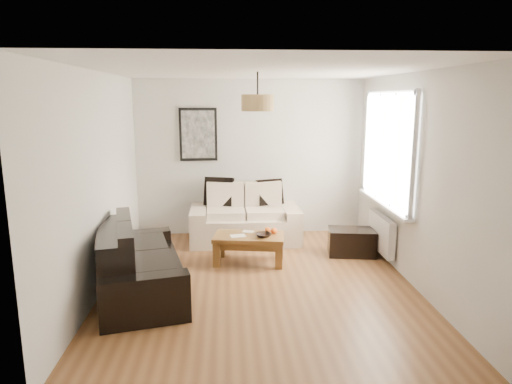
{
  "coord_description": "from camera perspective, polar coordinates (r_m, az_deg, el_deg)",
  "views": [
    {
      "loc": [
        -0.39,
        -5.41,
        2.28
      ],
      "look_at": [
        0.0,
        0.6,
        1.05
      ],
      "focal_mm": 32.18,
      "sensor_mm": 36.0,
      "label": 1
    }
  ],
  "objects": [
    {
      "name": "wall_back",
      "position": [
        7.74,
        -0.79,
        4.26
      ],
      "size": [
        3.8,
        0.04,
        2.6
      ],
      "primitive_type": null,
      "color": "silver",
      "rests_on": "floor"
    },
    {
      "name": "orange_b",
      "position": [
        6.51,
        2.28,
        -4.88
      ],
      "size": [
        0.11,
        0.11,
        0.09
      ],
      "primitive_type": "sphere",
      "rotation": [
        0.0,
        0.0,
        0.18
      ],
      "color": "#EA5613",
      "rests_on": "fruit_bowl"
    },
    {
      "name": "coffee_table",
      "position": [
        6.52,
        -0.87,
        -7.07
      ],
      "size": [
        1.05,
        0.67,
        0.4
      ],
      "primitive_type": null,
      "rotation": [
        0.0,
        0.0,
        -0.15
      ],
      "color": "brown",
      "rests_on": "floor"
    },
    {
      "name": "cushion_right",
      "position": [
        7.59,
        1.72,
        -0.03
      ],
      "size": [
        0.45,
        0.26,
        0.43
      ],
      "primitive_type": "cube",
      "rotation": [
        0.0,
        0.0,
        0.32
      ],
      "color": "black",
      "rests_on": "loveseat_cream"
    },
    {
      "name": "radiator",
      "position": [
        6.86,
        15.29,
        -4.96
      ],
      "size": [
        0.1,
        0.9,
        0.52
      ],
      "primitive_type": "cube",
      "color": "white",
      "rests_on": "wall_right"
    },
    {
      "name": "orange_a",
      "position": [
        6.54,
        1.49,
        -4.8
      ],
      "size": [
        0.1,
        0.1,
        0.09
      ],
      "primitive_type": "sphere",
      "rotation": [
        0.0,
        0.0,
        0.23
      ],
      "color": "#E35B13",
      "rests_on": "fruit_bowl"
    },
    {
      "name": "window_bay",
      "position": [
        6.64,
        16.18,
        5.21
      ],
      "size": [
        0.14,
        1.9,
        1.6
      ],
      "primitive_type": null,
      "color": "white",
      "rests_on": "wall_right"
    },
    {
      "name": "orange_c",
      "position": [
        6.59,
        1.41,
        -4.67
      ],
      "size": [
        0.09,
        0.09,
        0.07
      ],
      "primitive_type": "sphere",
      "rotation": [
        0.0,
        0.0,
        -0.33
      ],
      "color": "orange",
      "rests_on": "fruit_bowl"
    },
    {
      "name": "wall_left",
      "position": [
        5.71,
        -19.0,
        1.01
      ],
      "size": [
        0.04,
        4.5,
        2.6
      ],
      "primitive_type": null,
      "color": "silver",
      "rests_on": "floor"
    },
    {
      "name": "poster",
      "position": [
        7.67,
        -7.19,
        7.11
      ],
      "size": [
        0.62,
        0.04,
        0.87
      ],
      "primitive_type": null,
      "color": "black",
      "rests_on": "wall_back"
    },
    {
      "name": "fruit_bowl",
      "position": [
        6.37,
        0.9,
        -5.38
      ],
      "size": [
        0.28,
        0.28,
        0.05
      ],
      "primitive_type": "imported",
      "rotation": [
        0.0,
        0.0,
        0.33
      ],
      "color": "black",
      "rests_on": "coffee_table"
    },
    {
      "name": "ceiling",
      "position": [
        5.44,
        0.42,
        14.91
      ],
      "size": [
        3.8,
        4.5,
        0.0
      ],
      "primitive_type": null,
      "color": "white",
      "rests_on": "floor"
    },
    {
      "name": "sofa_leather",
      "position": [
        5.64,
        -14.26,
        -8.24
      ],
      "size": [
        1.32,
        2.03,
        0.81
      ],
      "primitive_type": null,
      "rotation": [
        0.0,
        0.0,
        1.81
      ],
      "color": "black",
      "rests_on": "floor"
    },
    {
      "name": "pendant_shade",
      "position": [
        5.73,
        0.2,
        11.03
      ],
      "size": [
        0.4,
        0.4,
        0.2
      ],
      "primitive_type": "cylinder",
      "color": "tan",
      "rests_on": "ceiling"
    },
    {
      "name": "papers",
      "position": [
        6.42,
        -2.25,
        -5.46
      ],
      "size": [
        0.23,
        0.18,
        0.01
      ],
      "primitive_type": "cube",
      "rotation": [
        0.0,
        0.0,
        0.19
      ],
      "color": "silver",
      "rests_on": "coffee_table"
    },
    {
      "name": "floor",
      "position": [
        5.89,
        0.38,
        -11.25
      ],
      "size": [
        4.5,
        4.5,
        0.0
      ],
      "primitive_type": "plane",
      "color": "brown",
      "rests_on": "ground"
    },
    {
      "name": "loveseat_cream",
      "position": [
        7.43,
        -1.39,
        -2.84
      ],
      "size": [
        1.77,
        0.99,
        0.87
      ],
      "primitive_type": null,
      "rotation": [
        0.0,
        0.0,
        0.02
      ],
      "color": "beige",
      "rests_on": "floor"
    },
    {
      "name": "cushion_left",
      "position": [
        7.56,
        -4.63,
        0.04
      ],
      "size": [
        0.49,
        0.26,
        0.47
      ],
      "primitive_type": "cube",
      "rotation": [
        0.0,
        0.0,
        -0.25
      ],
      "color": "black",
      "rests_on": "loveseat_cream"
    },
    {
      "name": "wall_front",
      "position": [
        3.33,
        3.16,
        -5.59
      ],
      "size": [
        3.8,
        0.04,
        2.6
      ],
      "primitive_type": null,
      "color": "silver",
      "rests_on": "floor"
    },
    {
      "name": "wall_right",
      "position": [
        5.96,
        18.95,
        1.44
      ],
      "size": [
        0.04,
        4.5,
        2.6
      ],
      "primitive_type": null,
      "color": "silver",
      "rests_on": "floor"
    },
    {
      "name": "ottoman",
      "position": [
        6.98,
        11.81,
        -6.09
      ],
      "size": [
        0.74,
        0.53,
        0.39
      ],
      "primitive_type": "cube",
      "rotation": [
        0.0,
        0.0,
        -0.15
      ],
      "color": "black",
      "rests_on": "floor"
    }
  ]
}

